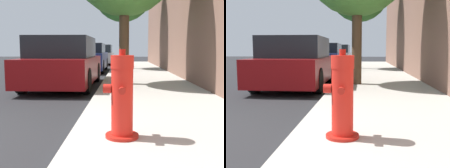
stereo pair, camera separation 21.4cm
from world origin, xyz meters
The scene contains 5 objects.
sidewalk_slab centered at (3.28, 0.00, 0.06)m, with size 2.60×40.00×0.12m.
fire_hydrant centered at (2.59, 0.35, 0.56)m, with size 0.39×0.38×0.97m.
parked_car_near centered at (0.91, 5.32, 0.68)m, with size 1.78×4.17×1.42m.
parked_car_mid centered at (0.81, 11.12, 0.67)m, with size 1.88×4.37×1.37m.
parked_car_far centered at (0.97, 17.87, 0.68)m, with size 1.75×4.55×1.41m.
Camera 2 is at (2.81, -2.64, 1.08)m, focal length 45.00 mm.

